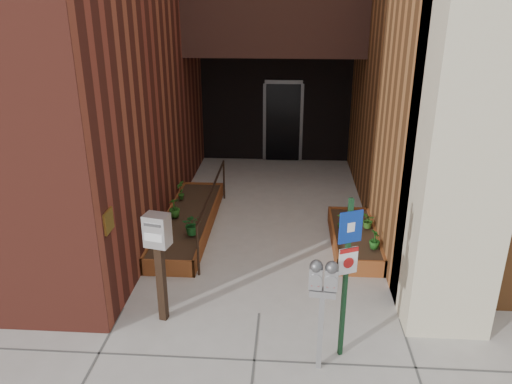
# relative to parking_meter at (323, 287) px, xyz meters

# --- Properties ---
(ground) EXTENTS (80.00, 80.00, 0.00)m
(ground) POSITION_rel_parking_meter_xyz_m (-0.80, 1.06, -1.16)
(ground) COLOR #9E9991
(ground) RESTS_ON ground
(planter_left) EXTENTS (0.90, 3.60, 0.30)m
(planter_left) POSITION_rel_parking_meter_xyz_m (-2.35, 3.76, -1.02)
(planter_left) COLOR brown
(planter_left) RESTS_ON ground
(planter_right) EXTENTS (0.80, 2.20, 0.30)m
(planter_right) POSITION_rel_parking_meter_xyz_m (0.80, 3.26, -1.02)
(planter_right) COLOR brown
(planter_right) RESTS_ON ground
(handrail) EXTENTS (0.04, 3.34, 0.90)m
(handrail) POSITION_rel_parking_meter_xyz_m (-1.85, 3.71, -0.41)
(handrail) COLOR black
(handrail) RESTS_ON ground
(parking_meter) EXTENTS (0.34, 0.17, 1.49)m
(parking_meter) POSITION_rel_parking_meter_xyz_m (0.00, 0.00, 0.00)
(parking_meter) COLOR gray
(parking_meter) RESTS_ON ground
(sign_post) EXTENTS (0.28, 0.14, 2.16)m
(sign_post) POSITION_rel_parking_meter_xyz_m (0.29, 0.25, 0.17)
(sign_post) COLOR #153C1F
(sign_post) RESTS_ON ground
(payment_dropbox) EXTENTS (0.37, 0.30, 1.62)m
(payment_dropbox) POSITION_rel_parking_meter_xyz_m (-2.14, 0.85, 0.01)
(payment_dropbox) COLOR black
(payment_dropbox) RESTS_ON ground
(shrub_left_a) EXTENTS (0.41, 0.41, 0.40)m
(shrub_left_a) POSITION_rel_parking_meter_xyz_m (-2.10, 2.94, -0.66)
(shrub_left_a) COLOR #17521D
(shrub_left_a) RESTS_ON planter_left
(shrub_left_b) EXTENTS (0.31, 0.31, 0.40)m
(shrub_left_b) POSITION_rel_parking_meter_xyz_m (-2.65, 2.68, -0.66)
(shrub_left_b) COLOR #1A4F16
(shrub_left_b) RESTS_ON planter_left
(shrub_left_c) EXTENTS (0.29, 0.29, 0.38)m
(shrub_left_c) POSITION_rel_parking_meter_xyz_m (-2.59, 3.66, -0.67)
(shrub_left_c) COLOR #235719
(shrub_left_c) RESTS_ON planter_left
(shrub_left_d) EXTENTS (0.28, 0.28, 0.41)m
(shrub_left_d) POSITION_rel_parking_meter_xyz_m (-2.65, 4.54, -0.65)
(shrub_left_d) COLOR #235618
(shrub_left_d) RESTS_ON planter_left
(shrub_right_a) EXTENTS (0.20, 0.20, 0.33)m
(shrub_right_a) POSITION_rel_parking_meter_xyz_m (1.05, 2.62, -0.69)
(shrub_right_a) COLOR #194F16
(shrub_right_a) RESTS_ON planter_right
(shrub_right_b) EXTENTS (0.20, 0.20, 0.29)m
(shrub_right_b) POSITION_rel_parking_meter_xyz_m (0.55, 3.38, -0.71)
(shrub_right_b) COLOR #275B1A
(shrub_right_b) RESTS_ON planter_right
(shrub_right_c) EXTENTS (0.31, 0.31, 0.30)m
(shrub_right_c) POSITION_rel_parking_meter_xyz_m (1.05, 3.40, -0.71)
(shrub_right_c) COLOR #2C601B
(shrub_right_c) RESTS_ON planter_right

